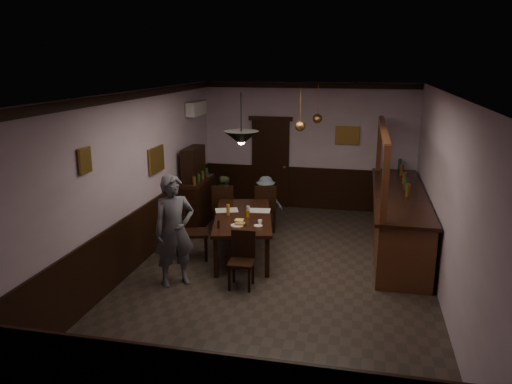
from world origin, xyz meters
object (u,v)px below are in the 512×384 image
(coffee_cup, at_px, (260,222))
(pendant_brass_far, at_px, (317,119))
(chair_far_right, at_px, (266,206))
(chair_near, at_px, (242,257))
(chair_far_left, at_px, (223,206))
(soda_can, at_px, (248,214))
(pendant_iron, at_px, (241,138))
(chair_side, at_px, (190,228))
(dining_table, at_px, (243,219))
(person_seated_left, at_px, (223,202))
(bar_counter, at_px, (398,218))
(pendant_brass_mid, at_px, (300,126))
(sideboard, at_px, (196,194))
(person_seated_right, at_px, (266,202))
(person_standing, at_px, (174,231))

(coffee_cup, xyz_separation_m, pendant_brass_far, (0.69, 2.57, 1.50))
(chair_far_right, distance_m, chair_near, 2.63)
(chair_far_left, bearing_deg, chair_near, 96.79)
(soda_can, xyz_separation_m, pendant_brass_far, (0.99, 2.21, 1.49))
(pendant_iron, bearing_deg, pendant_brass_far, 72.19)
(chair_side, bearing_deg, coffee_cup, -109.94)
(soda_can, bearing_deg, dining_table, 139.62)
(chair_far_right, relative_size, soda_can, 8.44)
(chair_far_right, relative_size, person_seated_left, 0.89)
(soda_can, xyz_separation_m, bar_counter, (2.68, 1.06, -0.23))
(pendant_iron, height_order, pendant_brass_mid, same)
(sideboard, bearing_deg, soda_can, -46.20)
(person_seated_right, bearing_deg, person_seated_left, -2.23)
(chair_far_right, distance_m, soda_can, 1.45)
(chair_far_left, bearing_deg, bar_counter, 161.35)
(person_seated_left, height_order, pendant_iron, pendant_iron)
(chair_side, xyz_separation_m, sideboard, (-0.54, 1.90, 0.11))
(chair_far_right, bearing_deg, person_seated_right, -87.60)
(person_standing, distance_m, soda_can, 1.61)
(chair_far_right, bearing_deg, pendant_brass_mid, 136.84)
(person_seated_right, relative_size, soda_can, 9.33)
(person_standing, bearing_deg, person_seated_right, 36.57)
(chair_near, height_order, bar_counter, bar_counter)
(coffee_cup, bearing_deg, pendant_brass_mid, 56.65)
(bar_counter, bearing_deg, person_seated_right, 166.45)
(chair_near, xyz_separation_m, person_standing, (-1.06, -0.15, 0.40))
(sideboard, bearing_deg, chair_far_left, -26.60)
(dining_table, relative_size, soda_can, 19.70)
(dining_table, bearing_deg, chair_near, -76.91)
(chair_far_left, relative_size, soda_can, 8.46)
(chair_side, bearing_deg, pendant_brass_far, -55.83)
(bar_counter, bearing_deg, person_standing, -145.82)
(sideboard, bearing_deg, pendant_brass_far, 13.91)
(soda_can, distance_m, sideboard, 2.20)
(person_seated_left, relative_size, sideboard, 0.67)
(coffee_cup, bearing_deg, person_standing, -152.11)
(dining_table, relative_size, sideboard, 1.39)
(person_standing, bearing_deg, chair_side, 58.48)
(chair_side, height_order, bar_counter, bar_counter)
(chair_near, distance_m, pendant_brass_mid, 2.85)
(chair_far_right, xyz_separation_m, chair_near, (0.14, -2.63, -0.06))
(person_seated_left, bearing_deg, pendant_iron, 115.06)
(chair_far_right, xyz_separation_m, pendant_brass_mid, (0.74, -0.50, 1.74))
(sideboard, height_order, pendant_iron, pendant_iron)
(soda_can, distance_m, pendant_brass_far, 2.84)
(chair_far_left, distance_m, pendant_brass_far, 2.69)
(dining_table, xyz_separation_m, bar_counter, (2.79, 0.96, -0.10))
(bar_counter, height_order, pendant_brass_mid, pendant_brass_mid)
(chair_near, xyz_separation_m, person_seated_right, (-0.20, 2.90, 0.07))
(dining_table, distance_m, bar_counter, 2.96)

